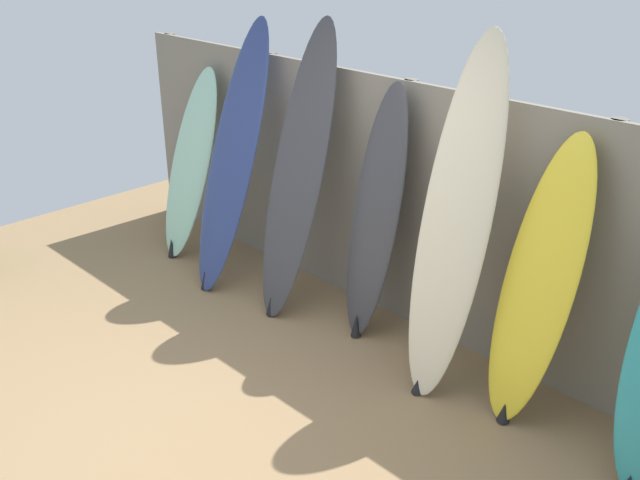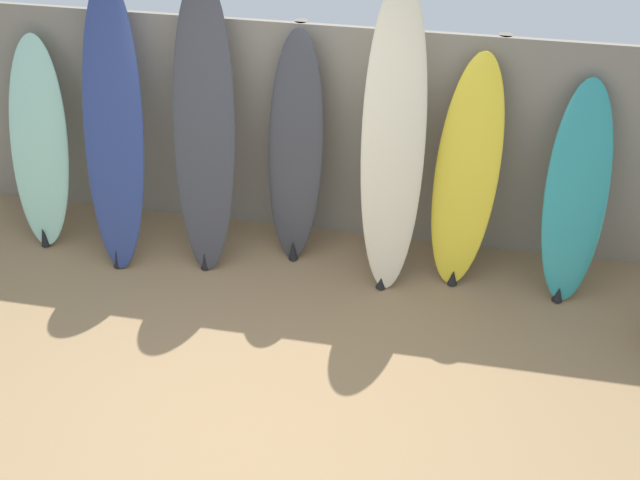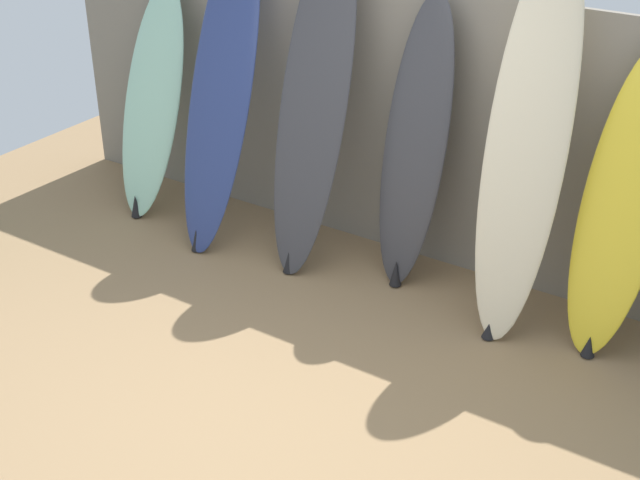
{
  "view_description": "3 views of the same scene",
  "coord_description": "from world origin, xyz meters",
  "px_view_note": "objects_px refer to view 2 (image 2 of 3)",
  "views": [
    {
      "loc": [
        2.99,
        -1.78,
        2.8
      ],
      "look_at": [
        0.25,
        0.92,
        1.05
      ],
      "focal_mm": 40.0,
      "sensor_mm": 36.0,
      "label": 1
    },
    {
      "loc": [
        1.04,
        -2.86,
        3.67
      ],
      "look_at": [
        0.43,
        0.44,
        1.09
      ],
      "focal_mm": 40.0,
      "sensor_mm": 36.0,
      "label": 2
    },
    {
      "loc": [
        2.28,
        -2.82,
        3.0
      ],
      "look_at": [
        -0.01,
        0.67,
        0.72
      ],
      "focal_mm": 50.0,
      "sensor_mm": 36.0,
      "label": 3
    }
  ],
  "objects_px": {
    "surfboard_seafoam_0": "(39,145)",
    "surfboard_cream_4": "(393,145)",
    "surfboard_navy_1": "(114,131)",
    "surfboard_charcoal_3": "(295,153)",
    "surfboard_yellow_5": "(466,177)",
    "surfboard_teal_6": "(576,196)",
    "surfboard_charcoal_2": "(204,132)"
  },
  "relations": [
    {
      "from": "surfboard_charcoal_3",
      "to": "surfboard_yellow_5",
      "type": "height_order",
      "value": "surfboard_charcoal_3"
    },
    {
      "from": "surfboard_seafoam_0",
      "to": "surfboard_cream_4",
      "type": "bearing_deg",
      "value": -0.39
    },
    {
      "from": "surfboard_cream_4",
      "to": "surfboard_yellow_5",
      "type": "relative_size",
      "value": 1.29
    },
    {
      "from": "surfboard_navy_1",
      "to": "surfboard_yellow_5",
      "type": "relative_size",
      "value": 1.21
    },
    {
      "from": "surfboard_charcoal_2",
      "to": "surfboard_charcoal_3",
      "type": "relative_size",
      "value": 1.19
    },
    {
      "from": "surfboard_navy_1",
      "to": "surfboard_charcoal_3",
      "type": "bearing_deg",
      "value": 7.23
    },
    {
      "from": "surfboard_navy_1",
      "to": "surfboard_yellow_5",
      "type": "xyz_separation_m",
      "value": [
        2.65,
        0.14,
        -0.18
      ]
    },
    {
      "from": "surfboard_charcoal_3",
      "to": "surfboard_teal_6",
      "type": "xyz_separation_m",
      "value": [
        2.07,
        -0.05,
        -0.1
      ]
    },
    {
      "from": "surfboard_seafoam_0",
      "to": "surfboard_yellow_5",
      "type": "distance_m",
      "value": 3.35
    },
    {
      "from": "surfboard_charcoal_2",
      "to": "surfboard_teal_6",
      "type": "relative_size",
      "value": 1.35
    },
    {
      "from": "surfboard_navy_1",
      "to": "surfboard_teal_6",
      "type": "xyz_separation_m",
      "value": [
        3.44,
        0.12,
        -0.25
      ]
    },
    {
      "from": "surfboard_yellow_5",
      "to": "surfboard_teal_6",
      "type": "relative_size",
      "value": 1.08
    },
    {
      "from": "surfboard_navy_1",
      "to": "surfboard_teal_6",
      "type": "relative_size",
      "value": 1.31
    },
    {
      "from": "surfboard_navy_1",
      "to": "surfboard_teal_6",
      "type": "height_order",
      "value": "surfboard_navy_1"
    },
    {
      "from": "surfboard_navy_1",
      "to": "surfboard_charcoal_3",
      "type": "distance_m",
      "value": 1.38
    },
    {
      "from": "surfboard_charcoal_2",
      "to": "surfboard_teal_6",
      "type": "height_order",
      "value": "surfboard_charcoal_2"
    },
    {
      "from": "surfboard_teal_6",
      "to": "surfboard_cream_4",
      "type": "bearing_deg",
      "value": -176.91
    },
    {
      "from": "surfboard_cream_4",
      "to": "surfboard_teal_6",
      "type": "distance_m",
      "value": 1.37
    },
    {
      "from": "surfboard_seafoam_0",
      "to": "surfboard_teal_6",
      "type": "bearing_deg",
      "value": 0.73
    },
    {
      "from": "surfboard_seafoam_0",
      "to": "surfboard_cream_4",
      "type": "relative_size",
      "value": 0.73
    },
    {
      "from": "surfboard_charcoal_2",
      "to": "surfboard_seafoam_0",
      "type": "bearing_deg",
      "value": 179.5
    },
    {
      "from": "surfboard_charcoal_2",
      "to": "surfboard_cream_4",
      "type": "height_order",
      "value": "surfboard_cream_4"
    },
    {
      "from": "surfboard_navy_1",
      "to": "surfboard_charcoal_2",
      "type": "xyz_separation_m",
      "value": [
        0.7,
        0.06,
        0.03
      ]
    },
    {
      "from": "surfboard_seafoam_0",
      "to": "surfboard_navy_1",
      "type": "height_order",
      "value": "surfboard_navy_1"
    },
    {
      "from": "surfboard_charcoal_3",
      "to": "surfboard_charcoal_2",
      "type": "bearing_deg",
      "value": -170.28
    },
    {
      "from": "surfboard_seafoam_0",
      "to": "surfboard_charcoal_2",
      "type": "height_order",
      "value": "surfboard_charcoal_2"
    },
    {
      "from": "surfboard_charcoal_2",
      "to": "surfboard_teal_6",
      "type": "bearing_deg",
      "value": 1.36
    },
    {
      "from": "surfboard_yellow_5",
      "to": "surfboard_teal_6",
      "type": "distance_m",
      "value": 0.79
    },
    {
      "from": "surfboard_yellow_5",
      "to": "surfboard_charcoal_3",
      "type": "bearing_deg",
      "value": 178.51
    },
    {
      "from": "surfboard_teal_6",
      "to": "surfboard_charcoal_3",
      "type": "bearing_deg",
      "value": 178.65
    },
    {
      "from": "surfboard_charcoal_2",
      "to": "surfboard_charcoal_3",
      "type": "bearing_deg",
      "value": 9.72
    },
    {
      "from": "surfboard_navy_1",
      "to": "surfboard_cream_4",
      "type": "distance_m",
      "value": 2.11
    }
  ]
}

